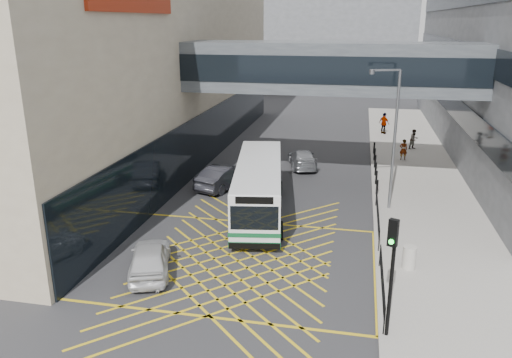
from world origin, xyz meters
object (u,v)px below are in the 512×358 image
Objects in this scene: car_silver at (302,158)px; litter_bin at (409,257)px; pedestrian_b at (414,139)px; pedestrian_a at (403,150)px; bus at (259,186)px; street_lamp at (392,132)px; car_dark at (225,176)px; pedestrian_c at (384,123)px; traffic_light at (392,262)px; car_white at (150,258)px.

car_silver is 16.23m from litter_bin.
car_silver is at bearing -177.94° from pedestrian_b.
pedestrian_a is 3.80m from pedestrian_b.
street_lamp is (6.94, 1.80, 2.98)m from bus.
street_lamp is (5.64, -7.81, 3.87)m from car_silver.
pedestrian_c is at bearing -100.47° from car_dark.
pedestrian_a is at bearing -171.13° from car_silver.
car_dark is at bearing 39.38° from car_silver.
traffic_light is 23.35m from pedestrian_a.
traffic_light is at bearing -67.80° from bus.
street_lamp reaches higher than bus.
car_dark is (0.12, 11.60, 0.05)m from car_white.
pedestrian_b is at bearing 59.86° from street_lamp.
car_white is 14.38m from street_lamp.
car_dark is 1.13× the size of traffic_light.
pedestrian_a reaches higher than car_dark.
car_white is 2.71× the size of pedestrian_b.
car_dark is at bearing 30.91° from pedestrian_a.
car_silver is at bearing -123.49° from car_white.
litter_bin is (7.60, -5.35, -0.91)m from bus.
bus is 7.76m from street_lamp.
litter_bin is at bearing 99.20° from car_silver.
pedestrian_c reaches higher than car_dark.
car_white is 2.25× the size of pedestrian_c.
pedestrian_a is at bearing 61.89° from street_lamp.
bus is 6.76× the size of pedestrian_a.
pedestrian_a is at bearing 138.20° from pedestrian_c.
traffic_light is at bearing -133.33° from pedestrian_b.
pedestrian_c reaches higher than pedestrian_b.
bus is 5.48× the size of pedestrian_c.
car_silver is 10.72m from pedestrian_b.
car_white is at bearing -155.99° from street_lamp.
litter_bin is at bearing 100.81° from traffic_light.
bus is 9.34m from litter_bin.
pedestrian_c reaches higher than car_silver.
pedestrian_a is (1.00, 17.98, 0.29)m from litter_bin.
pedestrian_a is at bearing -122.99° from car_dark.
pedestrian_a reaches higher than car_silver.
car_dark reaches higher than car_white.
car_silver is (1.30, 9.60, -0.89)m from bus.
litter_bin is at bearing 158.99° from car_dark.
car_silver is at bearing 127.70° from traffic_light.
litter_bin is 18.01m from pedestrian_a.
traffic_light is (5.15, -20.14, 2.25)m from car_silver.
car_white is 31.30m from pedestrian_c.
pedestrian_c is (-2.20, 5.44, 0.17)m from pedestrian_b.
bus is at bearing 68.63° from car_silver.
car_dark is at bearing 148.79° from street_lamp.
car_white is at bearing -154.54° from pedestrian_b.
pedestrian_b reaches higher than car_silver.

